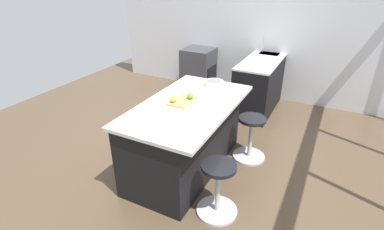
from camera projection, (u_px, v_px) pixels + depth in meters
name	position (u px, v px, depth m)	size (l,w,h in m)	color
ground_plane	(181.00, 156.00, 4.11)	(7.39, 7.39, 0.00)	brown
interior_partition_left	(248.00, 23.00, 5.64)	(0.12, 5.69, 2.82)	silver
sink_cabinet	(264.00, 79.00, 5.57)	(2.08, 0.60, 1.20)	black
oven_range	(199.00, 70.00, 6.14)	(0.60, 0.61, 0.89)	#38383D
kitchen_island	(185.00, 136.00, 3.70)	(1.82, 1.03, 0.91)	black
stool_by_window	(250.00, 139.00, 3.95)	(0.44, 0.44, 0.62)	#B7B7BC
stool_middle	(218.00, 191.00, 3.04)	(0.44, 0.44, 0.62)	#B7B7BC
cutting_board	(182.00, 101.00, 3.53)	(0.36, 0.24, 0.02)	tan
apple_yellow	(173.00, 99.00, 3.46)	(0.08, 0.08, 0.08)	gold
apple_green	(190.00, 96.00, 3.55)	(0.08, 0.08, 0.08)	#609E2D
fruit_bowl	(214.00, 83.00, 3.99)	(0.25, 0.25, 0.07)	silver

